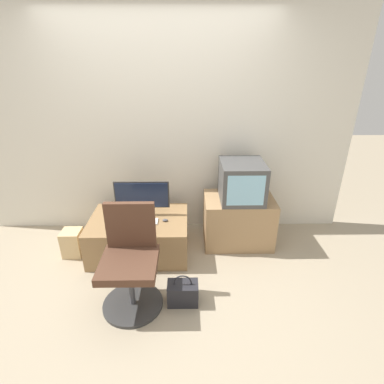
% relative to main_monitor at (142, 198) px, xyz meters
% --- Properties ---
extents(ground_plane, '(12.00, 12.00, 0.00)m').
position_rel_main_monitor_xyz_m(ground_plane, '(0.22, -0.84, -0.62)').
color(ground_plane, tan).
extents(wall_back, '(4.40, 0.05, 2.60)m').
position_rel_main_monitor_xyz_m(wall_back, '(0.22, 0.49, 0.68)').
color(wall_back, silver).
rests_on(wall_back, ground_plane).
extents(desk, '(1.06, 0.73, 0.42)m').
position_rel_main_monitor_xyz_m(desk, '(-0.04, -0.10, -0.41)').
color(desk, '#937047').
rests_on(desk, ground_plane).
extents(side_stand, '(0.78, 0.53, 0.57)m').
position_rel_main_monitor_xyz_m(side_stand, '(1.08, 0.08, -0.34)').
color(side_stand, '#A37F56').
rests_on(side_stand, ground_plane).
extents(main_monitor, '(0.60, 0.19, 0.39)m').
position_rel_main_monitor_xyz_m(main_monitor, '(0.00, 0.00, 0.00)').
color(main_monitor, '#2D2D2D').
rests_on(main_monitor, desk).
extents(keyboard, '(0.32, 0.13, 0.01)m').
position_rel_main_monitor_xyz_m(keyboard, '(0.02, -0.18, -0.19)').
color(keyboard, white).
rests_on(keyboard, desk).
extents(mouse, '(0.06, 0.04, 0.03)m').
position_rel_main_monitor_xyz_m(mouse, '(0.26, -0.16, -0.19)').
color(mouse, '#4C4C51').
rests_on(mouse, desk).
extents(crt_tv, '(0.47, 0.51, 0.43)m').
position_rel_main_monitor_xyz_m(crt_tv, '(1.09, 0.07, 0.16)').
color(crt_tv, '#474747').
rests_on(crt_tv, side_stand).
extents(office_chair, '(0.53, 0.53, 0.92)m').
position_rel_main_monitor_xyz_m(office_chair, '(0.00, -0.86, -0.21)').
color(office_chair, '#333333').
rests_on(office_chair, ground_plane).
extents(cardboard_box_lower, '(0.21, 0.21, 0.30)m').
position_rel_main_monitor_xyz_m(cardboard_box_lower, '(-0.78, -0.15, -0.47)').
color(cardboard_box_lower, '#D1B27F').
rests_on(cardboard_box_lower, ground_plane).
extents(handbag, '(0.27, 0.17, 0.30)m').
position_rel_main_monitor_xyz_m(handbag, '(0.45, -0.89, -0.51)').
color(handbag, '#232328').
rests_on(handbag, ground_plane).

